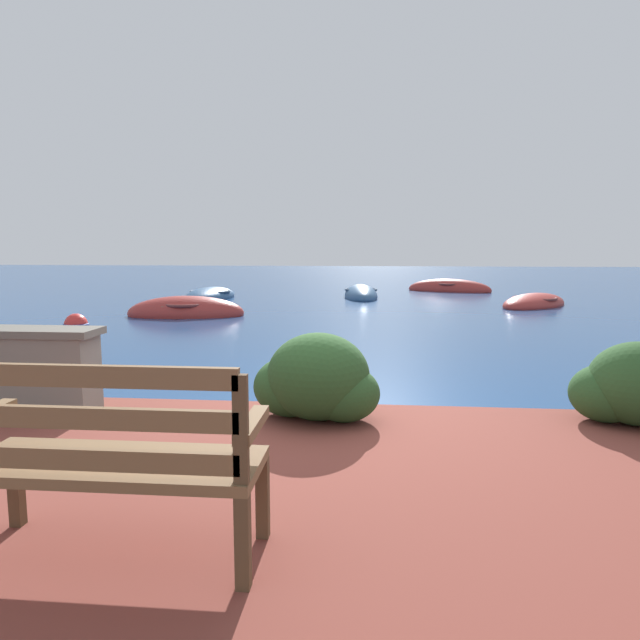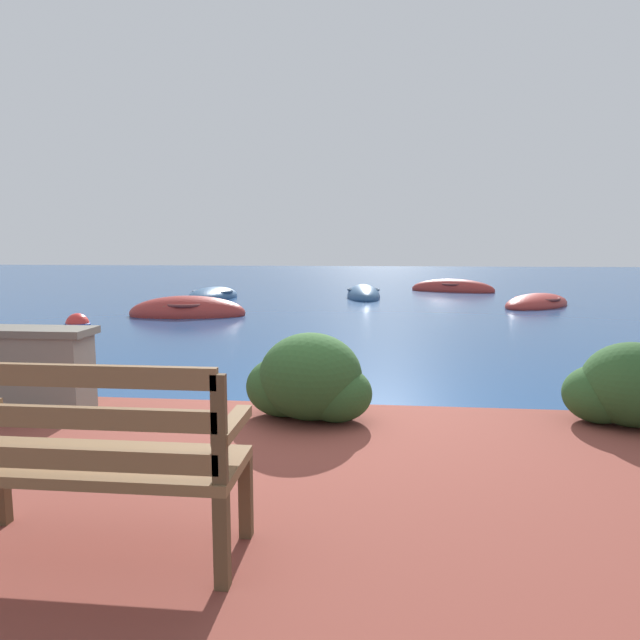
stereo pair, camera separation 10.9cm
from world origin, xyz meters
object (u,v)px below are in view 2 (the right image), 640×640
park_bench (91,456)px  mooring_buoy (78,324)px  rowboat_mid (537,304)px  rowboat_far (213,296)px  rowboat_outer (363,296)px  rowboat_nearest (188,313)px  rowboat_distant (452,290)px

park_bench → mooring_buoy: park_bench is taller
rowboat_mid → mooring_buoy: bearing=157.7°
rowboat_mid → rowboat_far: rowboat_mid is taller
rowboat_outer → park_bench: bearing=171.6°
rowboat_far → rowboat_outer: bearing=-73.4°
rowboat_nearest → rowboat_mid: 9.10m
rowboat_nearest → rowboat_distant: rowboat_nearest is taller
rowboat_far → mooring_buoy: 6.59m
park_bench → rowboat_nearest: size_ratio=0.47×
rowboat_distant → rowboat_outer: bearing=-119.3°
rowboat_far → mooring_buoy: bearing=-178.9°
rowboat_outer → rowboat_nearest: bearing=136.7°
rowboat_nearest → mooring_buoy: rowboat_nearest is taller
rowboat_mid → rowboat_outer: (-4.69, 2.12, 0.01)m
park_bench → rowboat_outer: bearing=94.1°
rowboat_mid → rowboat_distant: (-1.62, 4.80, 0.01)m
rowboat_mid → rowboat_distant: size_ratio=0.90×
rowboat_mid → rowboat_outer: bearing=106.5°
rowboat_outer → mooring_buoy: 9.04m
rowboat_outer → mooring_buoy: (-5.41, -7.24, 0.02)m
park_bench → rowboat_distant: size_ratio=0.43×
rowboat_nearest → rowboat_mid: size_ratio=1.01×
rowboat_nearest → rowboat_far: bearing=-89.4°
rowboat_nearest → rowboat_outer: size_ratio=0.92×
rowboat_mid → rowboat_far: bearing=122.1°
park_bench → rowboat_far: size_ratio=0.50×
park_bench → rowboat_mid: park_bench is taller
rowboat_distant → park_bench: bearing=-82.4°
rowboat_nearest → rowboat_distant: size_ratio=0.91×
park_bench → rowboat_outer: park_bench is taller
park_bench → rowboat_outer: (0.77, 15.48, -0.64)m
rowboat_far → rowboat_mid: bearing=-90.7°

